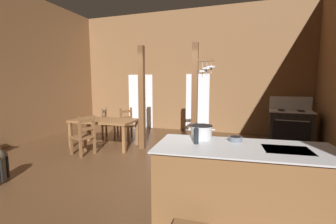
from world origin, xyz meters
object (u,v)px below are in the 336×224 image
at_px(ladderback_chair_near_window, 129,124).
at_px(bottle_tall_on_counter, 196,136).
at_px(mixing_bowl_on_counter, 235,139).
at_px(ladderback_chair_by_post, 84,136).
at_px(stockpot_on_counter, 202,132).
at_px(kitchen_island, 243,183).
at_px(dining_table, 104,123).
at_px(ladderback_chair_at_table_end, 109,124).
at_px(stove_range, 290,126).

relative_size(ladderback_chair_near_window, bottle_tall_on_counter, 3.48).
bearing_deg(mixing_bowl_on_counter, ladderback_chair_by_post, 159.51).
bearing_deg(bottle_tall_on_counter, mixing_bowl_on_counter, 32.00).
xyz_separation_m(ladderback_chair_near_window, stockpot_on_counter, (2.79, -3.10, 0.58)).
bearing_deg(ladderback_chair_by_post, kitchen_island, -23.35).
bearing_deg(stockpot_on_counter, mixing_bowl_on_counter, -0.29).
distance_m(dining_table, stockpot_on_counter, 3.68).
xyz_separation_m(dining_table, stockpot_on_counter, (3.00, -2.11, 0.38)).
height_order(kitchen_island, bottle_tall_on_counter, bottle_tall_on_counter).
bearing_deg(ladderback_chair_at_table_end, ladderback_chair_near_window, 8.01).
height_order(stove_range, ladderback_chair_at_table_end, stove_range).
xyz_separation_m(kitchen_island, ladderback_chair_by_post, (-3.60, 1.56, -0.01)).
relative_size(kitchen_island, stove_range, 1.69).
xyz_separation_m(ladderback_chair_near_window, ladderback_chair_at_table_end, (-0.66, -0.09, 0.00)).
xyz_separation_m(kitchen_island, bottle_tall_on_counter, (-0.59, -0.04, 0.58)).
distance_m(stove_range, ladderback_chair_near_window, 4.78).
bearing_deg(ladderback_chair_at_table_end, stove_range, 12.00).
height_order(stockpot_on_counter, bottle_tall_on_counter, bottle_tall_on_counter).
relative_size(ladderback_chair_by_post, stockpot_on_counter, 2.59).
relative_size(dining_table, stockpot_on_counter, 4.68).
xyz_separation_m(kitchen_island, dining_table, (-3.57, 2.36, 0.19)).
bearing_deg(ladderback_chair_near_window, ladderback_chair_by_post, -97.79).
distance_m(stockpot_on_counter, mixing_bowl_on_counter, 0.46).
xyz_separation_m(mixing_bowl_on_counter, bottle_tall_on_counter, (-0.47, -0.30, 0.08)).
xyz_separation_m(dining_table, ladderback_chair_near_window, (0.21, 0.99, -0.20)).
xyz_separation_m(dining_table, ladderback_chair_at_table_end, (-0.45, 0.90, -0.20)).
height_order(stove_range, bottle_tall_on_counter, stove_range).
xyz_separation_m(ladderback_chair_by_post, bottle_tall_on_counter, (3.01, -1.60, 0.59)).
xyz_separation_m(stove_range, dining_table, (-4.88, -2.03, 0.17)).
bearing_deg(ladderback_chair_at_table_end, kitchen_island, -39.01).
height_order(ladderback_chair_by_post, ladderback_chair_at_table_end, same).
xyz_separation_m(kitchen_island, stove_range, (1.31, 4.39, 0.02)).
height_order(stove_range, ladderback_chair_near_window, stove_range).
bearing_deg(stove_range, ladderback_chair_near_window, -167.44).
height_order(mixing_bowl_on_counter, bottle_tall_on_counter, bottle_tall_on_counter).
distance_m(kitchen_island, dining_table, 4.28).
relative_size(stove_range, ladderback_chair_by_post, 1.39).
bearing_deg(ladderback_chair_at_table_end, ladderback_chair_by_post, -76.18).
bearing_deg(ladderback_chair_near_window, bottle_tall_on_counter, -50.80).
bearing_deg(dining_table, bottle_tall_on_counter, -38.90).
xyz_separation_m(stockpot_on_counter, bottle_tall_on_counter, (-0.02, -0.30, 0.01)).
distance_m(stove_range, stockpot_on_counter, 4.58).
bearing_deg(ladderback_chair_by_post, mixing_bowl_on_counter, -20.49).
height_order(ladderback_chair_by_post, bottle_tall_on_counter, bottle_tall_on_counter).
height_order(kitchen_island, ladderback_chair_at_table_end, ladderback_chair_at_table_end).
relative_size(dining_table, bottle_tall_on_counter, 6.30).
height_order(ladderback_chair_at_table_end, stockpot_on_counter, stockpot_on_counter).
relative_size(stove_range, bottle_tall_on_counter, 4.84).
xyz_separation_m(stove_range, mixing_bowl_on_counter, (-1.42, -4.14, 0.48)).
bearing_deg(stove_range, bottle_tall_on_counter, -113.15).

